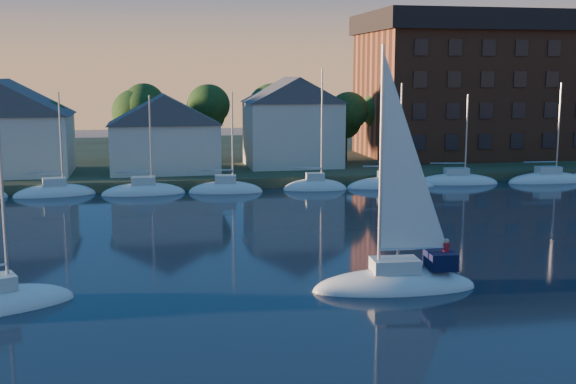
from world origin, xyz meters
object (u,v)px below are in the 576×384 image
object	(u,v)px
clubhouse_centre	(164,132)
condo_block	(487,85)
clubhouse_west	(4,126)
hero_sailboat	(397,278)
clubhouse_east	(292,121)

from	to	relation	value
clubhouse_centre	condo_block	world-z (taller)	condo_block
clubhouse_west	clubhouse_centre	xyz separation A→B (m)	(16.00, -1.00, -0.80)
clubhouse_west	hero_sailboat	distance (m)	50.48
condo_block	hero_sailboat	size ratio (longest dim) A/B	2.26
clubhouse_centre	clubhouse_east	bearing A→B (deg)	8.13
clubhouse_east	condo_block	bearing A→B (deg)	12.89
clubhouse_centre	clubhouse_east	distance (m)	14.17
clubhouse_west	clubhouse_east	distance (m)	30.02
clubhouse_east	clubhouse_centre	bearing A→B (deg)	-171.87
clubhouse_centre	clubhouse_west	bearing A→B (deg)	176.42
clubhouse_east	hero_sailboat	size ratio (longest dim) A/B	0.77
clubhouse_centre	condo_block	distance (m)	41.05
condo_block	hero_sailboat	bearing A→B (deg)	-120.60
clubhouse_centre	hero_sailboat	world-z (taller)	hero_sailboat
clubhouse_east	hero_sailboat	xyz separation A→B (m)	(-3.22, -43.46, -5.42)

